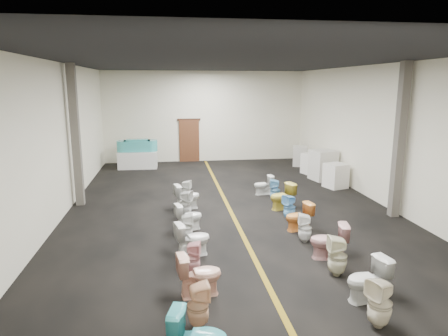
{
  "coord_description": "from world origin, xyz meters",
  "views": [
    {
      "loc": [
        -1.86,
        -12.07,
        3.87
      ],
      "look_at": [
        -0.01,
        1.0,
        1.08
      ],
      "focal_mm": 32.0,
      "sensor_mm": 36.0,
      "label": 1
    }
  ],
  "objects_px": {
    "toilet_right_0": "(380,303)",
    "toilet_right_2": "(338,256)",
    "bathtub": "(137,145)",
    "toilet_left_1": "(198,306)",
    "toilet_right_9": "(263,185)",
    "toilet_left_4": "(193,239)",
    "display_table": "(138,160)",
    "toilet_left_8": "(187,196)",
    "appliance_crate_b": "(323,165)",
    "toilet_right_6": "(289,207)",
    "toilet_left_9": "(186,191)",
    "toilet_right_3": "(329,241)",
    "toilet_right_8": "(275,190)",
    "appliance_crate_a": "(336,176)",
    "toilet_left_5": "(186,228)",
    "toilet_right_7": "(282,197)",
    "toilet_left_3": "(193,258)",
    "toilet_left_7": "(185,204)",
    "toilet_right_4": "(305,228)",
    "appliance_crate_c": "(313,164)",
    "toilet_left_6": "(189,217)",
    "toilet_right_1": "(368,280)",
    "appliance_crate_d": "(300,156)",
    "toilet_left_2": "(200,274)",
    "toilet_right_5": "(299,217)"
  },
  "relations": [
    {
      "from": "toilet_left_5",
      "to": "toilet_left_4",
      "type": "bearing_deg",
      "value": -175.22
    },
    {
      "from": "toilet_left_5",
      "to": "toilet_right_3",
      "type": "height_order",
      "value": "toilet_right_3"
    },
    {
      "from": "toilet_left_5",
      "to": "display_table",
      "type": "bearing_deg",
      "value": 9.32
    },
    {
      "from": "toilet_left_1",
      "to": "toilet_left_9",
      "type": "distance_m",
      "value": 7.14
    },
    {
      "from": "toilet_left_4",
      "to": "toilet_right_8",
      "type": "relative_size",
      "value": 1.07
    },
    {
      "from": "appliance_crate_b",
      "to": "toilet_right_4",
      "type": "bearing_deg",
      "value": -115.24
    },
    {
      "from": "toilet_left_8",
      "to": "appliance_crate_b",
      "type": "bearing_deg",
      "value": -75.57
    },
    {
      "from": "toilet_left_4",
      "to": "toilet_right_5",
      "type": "xyz_separation_m",
      "value": [
        2.92,
        1.21,
        -0.03
      ]
    },
    {
      "from": "toilet_left_6",
      "to": "toilet_right_7",
      "type": "xyz_separation_m",
      "value": [
        3.01,
        1.4,
        0.04
      ]
    },
    {
      "from": "toilet_left_2",
      "to": "toilet_left_8",
      "type": "height_order",
      "value": "toilet_left_2"
    },
    {
      "from": "toilet_left_1",
      "to": "toilet_left_7",
      "type": "height_order",
      "value": "toilet_left_7"
    },
    {
      "from": "appliance_crate_a",
      "to": "toilet_right_2",
      "type": "height_order",
      "value": "appliance_crate_a"
    },
    {
      "from": "toilet_right_8",
      "to": "display_table",
      "type": "bearing_deg",
      "value": -124.01
    },
    {
      "from": "bathtub",
      "to": "toilet_left_8",
      "type": "height_order",
      "value": "bathtub"
    },
    {
      "from": "appliance_crate_b",
      "to": "toilet_left_2",
      "type": "distance_m",
      "value": 10.23
    },
    {
      "from": "toilet_left_6",
      "to": "toilet_left_2",
      "type": "bearing_deg",
      "value": 166.0
    },
    {
      "from": "toilet_left_5",
      "to": "toilet_right_3",
      "type": "bearing_deg",
      "value": -117.38
    },
    {
      "from": "toilet_right_2",
      "to": "toilet_right_5",
      "type": "xyz_separation_m",
      "value": [
        0.06,
        2.62,
        -0.05
      ]
    },
    {
      "from": "toilet_left_9",
      "to": "toilet_right_7",
      "type": "bearing_deg",
      "value": -94.64
    },
    {
      "from": "appliance_crate_b",
      "to": "appliance_crate_d",
      "type": "xyz_separation_m",
      "value": [
        0.0,
        2.87,
        -0.14
      ]
    },
    {
      "from": "toilet_left_4",
      "to": "toilet_right_0",
      "type": "xyz_separation_m",
      "value": [
        2.8,
        -3.19,
        0.02
      ]
    },
    {
      "from": "toilet_right_0",
      "to": "toilet_right_2",
      "type": "distance_m",
      "value": 1.79
    },
    {
      "from": "display_table",
      "to": "toilet_left_8",
      "type": "distance_m",
      "value": 6.86
    },
    {
      "from": "bathtub",
      "to": "toilet_right_2",
      "type": "distance_m",
      "value": 12.49
    },
    {
      "from": "appliance_crate_d",
      "to": "toilet_left_8",
      "type": "relative_size",
      "value": 1.18
    },
    {
      "from": "toilet_left_3",
      "to": "toilet_right_3",
      "type": "xyz_separation_m",
      "value": [
        3.07,
        0.29,
        0.07
      ]
    },
    {
      "from": "toilet_left_7",
      "to": "toilet_left_6",
      "type": "bearing_deg",
      "value": -152.58
    },
    {
      "from": "toilet_left_3",
      "to": "toilet_left_7",
      "type": "distance_m",
      "value": 3.57
    },
    {
      "from": "toilet_left_4",
      "to": "toilet_right_8",
      "type": "xyz_separation_m",
      "value": [
        3.01,
        3.95,
        -0.03
      ]
    },
    {
      "from": "appliance_crate_c",
      "to": "toilet_left_6",
      "type": "height_order",
      "value": "appliance_crate_c"
    },
    {
      "from": "toilet_left_9",
      "to": "toilet_right_9",
      "type": "height_order",
      "value": "toilet_left_9"
    },
    {
      "from": "toilet_left_1",
      "to": "toilet_right_9",
      "type": "height_order",
      "value": "toilet_left_1"
    },
    {
      "from": "toilet_left_1",
      "to": "appliance_crate_b",
      "type": "bearing_deg",
      "value": -37.74
    },
    {
      "from": "toilet_right_2",
      "to": "toilet_left_2",
      "type": "bearing_deg",
      "value": -74.56
    },
    {
      "from": "toilet_left_3",
      "to": "toilet_left_4",
      "type": "height_order",
      "value": "toilet_left_4"
    },
    {
      "from": "appliance_crate_a",
      "to": "toilet_left_5",
      "type": "relative_size",
      "value": 1.3
    },
    {
      "from": "display_table",
      "to": "toilet_right_0",
      "type": "height_order",
      "value": "toilet_right_0"
    },
    {
      "from": "toilet_right_1",
      "to": "toilet_right_8",
      "type": "height_order",
      "value": "toilet_right_1"
    },
    {
      "from": "toilet_right_7",
      "to": "toilet_right_4",
      "type": "bearing_deg",
      "value": -22.29
    },
    {
      "from": "bathtub",
      "to": "toilet_right_7",
      "type": "bearing_deg",
      "value": -55.45
    },
    {
      "from": "appliance_crate_c",
      "to": "toilet_left_9",
      "type": "distance_m",
      "value": 6.67
    },
    {
      "from": "toilet_left_4",
      "to": "toilet_right_9",
      "type": "distance_m",
      "value": 5.59
    },
    {
      "from": "toilet_right_6",
      "to": "toilet_right_9",
      "type": "bearing_deg",
      "value": 157.85
    },
    {
      "from": "display_table",
      "to": "toilet_left_4",
      "type": "xyz_separation_m",
      "value": [
        1.92,
        -10.12,
        0.01
      ]
    },
    {
      "from": "appliance_crate_c",
      "to": "toilet_right_7",
      "type": "relative_size",
      "value": 1.1
    },
    {
      "from": "toilet_left_9",
      "to": "toilet_right_0",
      "type": "distance_m",
      "value": 8.02
    },
    {
      "from": "bathtub",
      "to": "appliance_crate_d",
      "type": "bearing_deg",
      "value": -4.73
    },
    {
      "from": "toilet_right_0",
      "to": "toilet_left_8",
      "type": "bearing_deg",
      "value": -179.6
    },
    {
      "from": "toilet_left_3",
      "to": "toilet_right_4",
      "type": "relative_size",
      "value": 0.94
    },
    {
      "from": "toilet_left_9",
      "to": "toilet_right_3",
      "type": "relative_size",
      "value": 0.86
    }
  ]
}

